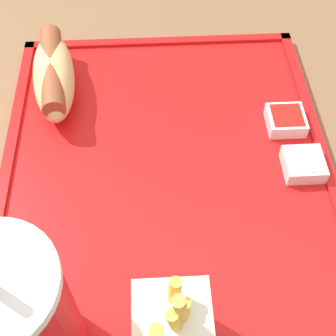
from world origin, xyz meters
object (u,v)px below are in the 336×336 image
(sauce_cup_mayo, at_px, (304,164))
(sauce_cup_ketchup, at_px, (286,120))
(soda_cup, at_px, (16,323))
(hot_dog_far, at_px, (53,74))

(sauce_cup_mayo, relative_size, sauce_cup_ketchup, 1.00)
(soda_cup, distance_m, sauce_cup_mayo, 0.32)
(sauce_cup_mayo, bearing_deg, soda_cup, 123.80)
(hot_dog_far, xyz_separation_m, sauce_cup_mayo, (-0.13, -0.27, -0.02))
(hot_dog_far, relative_size, sauce_cup_mayo, 3.64)
(sauce_cup_mayo, distance_m, sauce_cup_ketchup, 0.06)
(hot_dog_far, height_order, sauce_cup_ketchup, hot_dog_far)
(hot_dog_far, relative_size, sauce_cup_ketchup, 3.64)
(soda_cup, bearing_deg, sauce_cup_ketchup, -46.99)
(sauce_cup_mayo, bearing_deg, hot_dog_far, 63.65)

